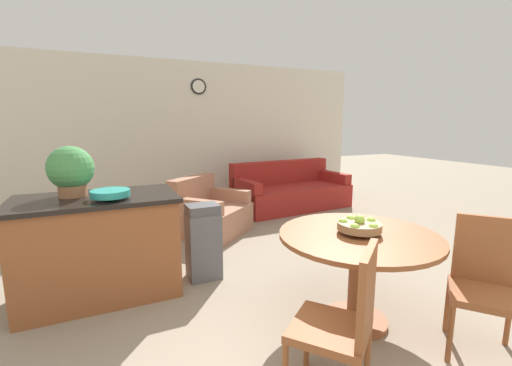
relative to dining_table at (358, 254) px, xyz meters
The scene contains 11 objects.
wall_back 4.62m from the dining_table, 97.41° to the left, with size 8.00×0.09×2.70m.
dining_table is the anchor object (origin of this frame).
dining_chair_near_left 0.85m from the dining_table, 136.02° to the right, with size 0.59×0.59×0.94m.
dining_chair_near_right 0.85m from the dining_table, 46.02° to the right, with size 0.59×0.59×0.94m.
fruit_bowl 0.23m from the dining_table, 152.22° to the left, with size 0.33×0.33×0.15m.
kitchen_island 2.27m from the dining_table, 143.58° to the left, with size 1.39×0.80×0.94m.
teal_bowl 2.12m from the dining_table, 145.27° to the left, with size 0.32×0.32×0.08m.
potted_plant 2.55m from the dining_table, 144.04° to the left, with size 0.39×0.39×0.45m.
trash_bin 1.57m from the dining_table, 123.84° to the left, with size 0.33×0.27×0.78m.
couch 3.80m from the dining_table, 67.47° to the left, with size 2.18×1.16×0.85m.
armchair 2.72m from the dining_table, 97.95° to the left, with size 1.27×1.26×0.81m.
Camera 1 is at (-1.19, -0.88, 1.59)m, focal length 24.00 mm.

